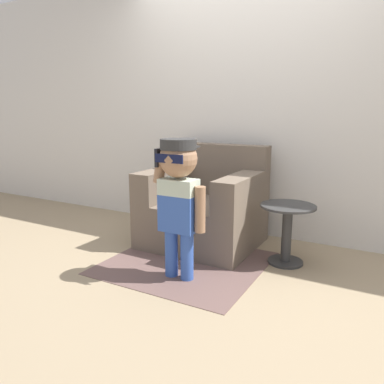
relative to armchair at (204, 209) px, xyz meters
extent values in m
plane|color=#998466|center=(0.20, -0.10, -0.33)|extent=(10.00, 10.00, 0.00)
cube|color=silver|center=(0.20, 0.51, 0.97)|extent=(10.00, 0.05, 2.60)
cube|color=#6B5B4C|center=(0.00, -0.04, -0.12)|extent=(0.98, 0.87, 0.41)
cube|color=#6B5B4C|center=(0.00, 0.31, 0.33)|extent=(0.98, 0.16, 0.49)
cube|color=#6B5B4C|center=(-0.39, -0.12, 0.22)|extent=(0.20, 0.71, 0.28)
cube|color=#6B5B4C|center=(0.39, -0.12, 0.22)|extent=(0.20, 0.71, 0.28)
cylinder|color=#3356AD|center=(0.12, -0.76, -0.15)|extent=(0.10, 0.10, 0.36)
cylinder|color=#3356AD|center=(0.25, -0.76, -0.15)|extent=(0.10, 0.10, 0.36)
cube|color=#3356AD|center=(0.18, -0.76, 0.17)|extent=(0.27, 0.15, 0.27)
cube|color=#B7C6B2|center=(0.18, -0.76, 0.36)|extent=(0.27, 0.15, 0.11)
sphere|color=#997051|center=(0.18, -0.76, 0.56)|extent=(0.27, 0.27, 0.27)
cylinder|color=#2D2D2D|center=(0.18, -0.76, 0.66)|extent=(0.25, 0.25, 0.07)
cube|color=#2D2D2D|center=(0.18, -0.64, 0.63)|extent=(0.15, 0.12, 0.01)
cube|color=#0F1433|center=(0.18, -0.88, 0.57)|extent=(0.21, 0.01, 0.06)
cylinder|color=#997051|center=(0.35, -0.76, 0.22)|extent=(0.08, 0.08, 0.32)
cylinder|color=#997051|center=(0.03, -0.76, 0.47)|extent=(0.11, 0.08, 0.19)
cube|color=black|center=(0.03, -0.78, 0.56)|extent=(0.02, 0.07, 0.13)
cylinder|color=#333333|center=(0.80, -0.11, -0.32)|extent=(0.28, 0.28, 0.02)
cylinder|color=#333333|center=(0.80, -0.11, -0.09)|extent=(0.08, 0.08, 0.47)
cylinder|color=#333333|center=(0.80, -0.11, 0.15)|extent=(0.43, 0.43, 0.02)
cube|color=brown|center=(0.09, -0.51, -0.32)|extent=(1.21, 1.16, 0.01)
camera|label=1|loc=(1.51, -2.97, 0.88)|focal=35.00mm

